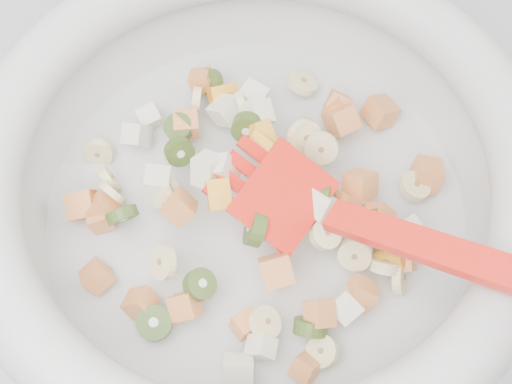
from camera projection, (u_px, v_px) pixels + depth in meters
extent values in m
cube|color=#9E9FA4|center=(356.00, 332.00, 1.02)|extent=(2.00, 0.60, 0.90)
cylinder|color=beige|center=(256.00, 215.00, 0.59)|extent=(0.36, 0.36, 0.02)
torus|color=beige|center=(256.00, 164.00, 0.52)|extent=(0.44, 0.44, 0.05)
cylinder|color=beige|center=(385.00, 266.00, 0.54)|extent=(0.03, 0.03, 0.03)
cylinder|color=beige|center=(415.00, 186.00, 0.58)|extent=(0.04, 0.04, 0.02)
cylinder|color=beige|center=(112.00, 193.00, 0.57)|extent=(0.03, 0.03, 0.04)
cylinder|color=beige|center=(302.00, 83.00, 0.63)|extent=(0.03, 0.03, 0.02)
cylinder|color=beige|center=(321.00, 148.00, 0.57)|extent=(0.04, 0.02, 0.04)
cylinder|color=beige|center=(258.00, 129.00, 0.58)|extent=(0.03, 0.03, 0.03)
cylinder|color=beige|center=(98.00, 152.00, 0.60)|extent=(0.03, 0.02, 0.03)
cylinder|color=beige|center=(385.00, 237.00, 0.55)|extent=(0.02, 0.03, 0.03)
cylinder|color=beige|center=(322.00, 351.00, 0.52)|extent=(0.03, 0.03, 0.02)
cylinder|color=beige|center=(158.00, 191.00, 0.56)|extent=(0.02, 0.04, 0.04)
cylinder|color=beige|center=(400.00, 277.00, 0.55)|extent=(0.02, 0.04, 0.04)
cylinder|color=beige|center=(109.00, 179.00, 0.58)|extent=(0.02, 0.03, 0.03)
cylinder|color=beige|center=(163.00, 262.00, 0.53)|extent=(0.03, 0.04, 0.03)
cylinder|color=beige|center=(325.00, 234.00, 0.54)|extent=(0.03, 0.03, 0.02)
cylinder|color=beige|center=(196.00, 99.00, 0.61)|extent=(0.01, 0.03, 0.03)
cylinder|color=beige|center=(304.00, 136.00, 0.57)|extent=(0.03, 0.03, 0.03)
cylinder|color=beige|center=(244.00, 105.00, 0.60)|extent=(0.02, 0.03, 0.03)
cylinder|color=beige|center=(265.00, 323.00, 0.51)|extent=(0.03, 0.03, 0.03)
cylinder|color=beige|center=(355.00, 254.00, 0.54)|extent=(0.03, 0.03, 0.03)
cylinder|color=beige|center=(166.00, 190.00, 0.56)|extent=(0.03, 0.02, 0.03)
cube|color=#E38347|center=(185.00, 306.00, 0.52)|extent=(0.03, 0.03, 0.03)
cube|color=#E38347|center=(246.00, 324.00, 0.52)|extent=(0.03, 0.02, 0.02)
cube|color=#E38347|center=(140.00, 303.00, 0.53)|extent=(0.03, 0.03, 0.03)
cube|color=#E38347|center=(343.00, 205.00, 0.55)|extent=(0.03, 0.03, 0.03)
cube|color=#E38347|center=(277.00, 271.00, 0.52)|extent=(0.03, 0.03, 0.03)
cube|color=#E38347|center=(380.00, 112.00, 0.62)|extent=(0.03, 0.03, 0.03)
cube|color=#E38347|center=(360.00, 185.00, 0.56)|extent=(0.03, 0.04, 0.04)
cube|color=#E38347|center=(320.00, 314.00, 0.52)|extent=(0.03, 0.03, 0.03)
cube|color=#E38347|center=(97.00, 276.00, 0.55)|extent=(0.03, 0.03, 0.03)
cube|color=#E38347|center=(337.00, 111.00, 0.61)|extent=(0.03, 0.03, 0.03)
cube|color=#E38347|center=(179.00, 207.00, 0.55)|extent=(0.03, 0.03, 0.03)
cube|color=#E38347|center=(104.00, 208.00, 0.57)|extent=(0.03, 0.03, 0.03)
cube|color=#E38347|center=(360.00, 294.00, 0.53)|extent=(0.03, 0.03, 0.03)
cube|color=#E38347|center=(306.00, 368.00, 0.52)|extent=(0.03, 0.03, 0.03)
cube|color=#E38347|center=(82.00, 205.00, 0.57)|extent=(0.03, 0.03, 0.03)
cube|color=#E38347|center=(401.00, 258.00, 0.55)|extent=(0.03, 0.03, 0.03)
cube|color=#E38347|center=(426.00, 175.00, 0.59)|extent=(0.03, 0.03, 0.03)
cube|color=#E38347|center=(100.00, 217.00, 0.57)|extent=(0.02, 0.02, 0.02)
cube|color=#E38347|center=(186.00, 124.00, 0.60)|extent=(0.02, 0.02, 0.02)
cube|color=#E38347|center=(306.00, 134.00, 0.59)|extent=(0.03, 0.03, 0.03)
cube|color=#E38347|center=(342.00, 121.00, 0.60)|extent=(0.03, 0.04, 0.03)
cube|color=#E38347|center=(376.00, 220.00, 0.55)|extent=(0.03, 0.03, 0.03)
cube|color=#E38347|center=(202.00, 81.00, 0.63)|extent=(0.03, 0.03, 0.03)
cube|color=#E38347|center=(337.00, 104.00, 0.61)|extent=(0.03, 0.03, 0.03)
cylinder|color=olive|center=(154.00, 323.00, 0.52)|extent=(0.04, 0.04, 0.02)
cylinder|color=olive|center=(179.00, 152.00, 0.58)|extent=(0.03, 0.02, 0.03)
cylinder|color=olive|center=(122.00, 215.00, 0.56)|extent=(0.03, 0.02, 0.03)
cylinder|color=olive|center=(247.00, 128.00, 0.57)|extent=(0.04, 0.03, 0.04)
cylinder|color=olive|center=(207.00, 85.00, 0.63)|extent=(0.04, 0.03, 0.04)
cylinder|color=olive|center=(210.00, 82.00, 0.62)|extent=(0.03, 0.03, 0.02)
cylinder|color=olive|center=(325.00, 202.00, 0.54)|extent=(0.02, 0.03, 0.03)
cylinder|color=olive|center=(200.00, 285.00, 0.52)|extent=(0.03, 0.03, 0.02)
cylinder|color=olive|center=(255.00, 229.00, 0.53)|extent=(0.03, 0.03, 0.03)
cylinder|color=olive|center=(179.00, 128.00, 0.60)|extent=(0.04, 0.04, 0.02)
cylinder|color=olive|center=(310.00, 327.00, 0.52)|extent=(0.04, 0.03, 0.04)
cylinder|color=olive|center=(386.00, 234.00, 0.55)|extent=(0.03, 0.02, 0.03)
cylinder|color=olive|center=(367.00, 215.00, 0.56)|extent=(0.03, 0.02, 0.03)
cube|color=white|center=(150.00, 117.00, 0.62)|extent=(0.02, 0.02, 0.02)
cube|color=white|center=(412.00, 231.00, 0.56)|extent=(0.03, 0.03, 0.03)
cube|color=white|center=(261.00, 347.00, 0.51)|extent=(0.03, 0.02, 0.02)
cube|color=white|center=(346.00, 305.00, 0.53)|extent=(0.03, 0.03, 0.03)
cube|color=white|center=(238.00, 373.00, 0.51)|extent=(0.03, 0.03, 0.03)
cube|color=white|center=(157.00, 185.00, 0.56)|extent=(0.03, 0.03, 0.03)
cube|color=white|center=(226.00, 110.00, 0.60)|extent=(0.04, 0.03, 0.03)
cube|color=white|center=(252.00, 98.00, 0.61)|extent=(0.03, 0.03, 0.03)
cube|color=white|center=(222.00, 171.00, 0.55)|extent=(0.03, 0.03, 0.03)
cube|color=white|center=(321.00, 205.00, 0.54)|extent=(0.03, 0.03, 0.03)
cube|color=white|center=(257.00, 114.00, 0.58)|extent=(0.03, 0.03, 0.03)
cube|color=white|center=(137.00, 135.00, 0.60)|extent=(0.03, 0.03, 0.03)
cube|color=white|center=(208.00, 170.00, 0.55)|extent=(0.03, 0.03, 0.03)
cube|color=yellow|center=(264.00, 147.00, 0.56)|extent=(0.03, 0.03, 0.02)
cube|color=yellow|center=(219.00, 195.00, 0.54)|extent=(0.02, 0.03, 0.02)
cube|color=yellow|center=(223.00, 93.00, 0.61)|extent=(0.03, 0.02, 0.02)
cube|color=yellow|center=(393.00, 256.00, 0.55)|extent=(0.03, 0.03, 0.03)
cube|color=yellow|center=(263.00, 137.00, 0.57)|extent=(0.03, 0.03, 0.03)
cube|color=red|center=(284.00, 197.00, 0.53)|extent=(0.09, 0.09, 0.04)
cube|color=red|center=(255.00, 151.00, 0.55)|extent=(0.03, 0.03, 0.02)
cube|color=red|center=(244.00, 166.00, 0.55)|extent=(0.03, 0.03, 0.02)
cube|color=red|center=(233.00, 182.00, 0.54)|extent=(0.03, 0.03, 0.02)
cube|color=red|center=(221.00, 197.00, 0.53)|extent=(0.03, 0.03, 0.02)
cube|color=red|center=(473.00, 262.00, 0.45)|extent=(0.17, 0.15, 0.08)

